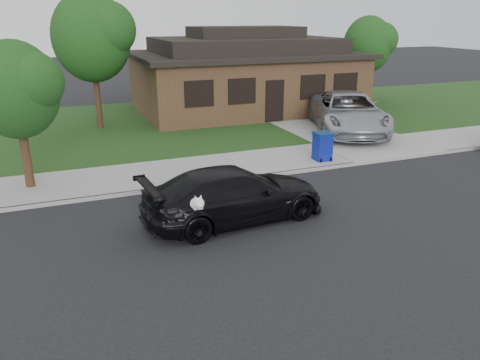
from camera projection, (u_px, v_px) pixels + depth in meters
name	position (u px, v px, depth m)	size (l,w,h in m)	color
ground	(314.00, 215.00, 13.25)	(120.00, 120.00, 0.00)	black
sidewalk	(247.00, 164.00, 17.62)	(60.00, 3.00, 0.12)	gray
curb	(263.00, 176.00, 16.30)	(60.00, 0.12, 0.12)	gray
lawn	(189.00, 122.00, 24.63)	(60.00, 13.00, 0.13)	#193814
driveway	(317.00, 124.00, 24.08)	(4.50, 13.00, 0.14)	gray
sedan	(234.00, 195.00, 12.73)	(5.28, 2.62, 1.48)	black
minivan	(348.00, 112.00, 22.03)	(3.01, 6.53, 1.81)	#A9AAB0
recycling_bin	(322.00, 146.00, 17.75)	(0.66, 0.70, 1.07)	navy
house	(245.00, 74.00, 27.09)	(12.60, 8.60, 4.65)	#422B1C
tree_0	(95.00, 35.00, 21.55)	(3.78, 3.60, 6.34)	#332114
tree_1	(371.00, 44.00, 28.86)	(3.15, 3.00, 5.25)	#332114
tree_2	(20.00, 88.00, 14.09)	(2.73, 2.60, 4.59)	#332114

